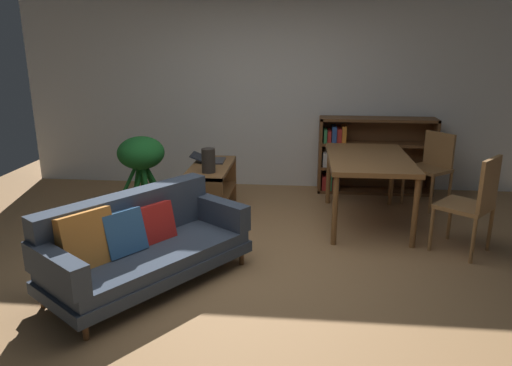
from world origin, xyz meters
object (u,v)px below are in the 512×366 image
desk_speaker (208,160)px  potted_floor_plant (141,160)px  fabric_couch (140,243)px  media_console (211,192)px  open_laptop (210,159)px  dining_chair_far (432,164)px  dining_table (368,163)px  dining_chair_near (473,200)px  bookshelf (367,155)px

desk_speaker → potted_floor_plant: size_ratio=0.28×
fabric_couch → media_console: 1.64m
desk_speaker → open_laptop: bearing=99.8°
open_laptop → dining_chair_far: (2.66, 0.49, -0.12)m
desk_speaker → dining_table: (1.72, 0.28, -0.06)m
dining_chair_near → fabric_couch: bearing=-163.5°
fabric_couch → open_laptop: fabric_couch is taller
dining_table → fabric_couch: bearing=-141.9°
dining_chair_far → fabric_couch: bearing=-141.7°
fabric_couch → desk_speaker: size_ratio=7.01×
bookshelf → media_console: bearing=-147.2°
dining_chair_near → open_laptop: bearing=160.7°
fabric_couch → dining_chair_near: size_ratio=1.90×
media_console → open_laptop: size_ratio=2.59×
fabric_couch → bookshelf: (2.20, 2.84, 0.15)m
media_console → dining_chair_far: dining_chair_far is taller
desk_speaker → bookshelf: bearing=39.0°
desk_speaker → dining_chair_near: (2.60, -0.45, -0.21)m
potted_floor_plant → media_console: bearing=2.4°
open_laptop → dining_chair_near: 2.85m
dining_chair_near → potted_floor_plant: bearing=168.4°
dining_table → bookshelf: (0.15, 1.23, -0.19)m
fabric_couch → dining_chair_near: dining_chair_near is taller
media_console → open_laptop: 0.40m
media_console → dining_table: 1.79m
desk_speaker → dining_chair_near: size_ratio=0.27×
desk_speaker → dining_table: 1.74m
potted_floor_plant → dining_chair_near: 3.50m
potted_floor_plant → dining_chair_far: (3.41, 0.73, -0.14)m
media_console → dining_chair_far: (2.62, 0.69, 0.22)m
media_console → desk_speaker: size_ratio=3.95×
media_console → dining_chair_far: size_ratio=1.13×
open_laptop → desk_speaker: (0.09, -0.49, 0.11)m
dining_chair_near → dining_chair_far: (-0.02, 1.43, -0.01)m
media_console → dining_table: bearing=-0.1°
open_laptop → bookshelf: 2.21m
dining_chair_near → bookshelf: 2.10m
fabric_couch → dining_chair_far: size_ratio=2.01×
dining_table → dining_chair_near: dining_chair_near is taller
open_laptop → desk_speaker: bearing=-80.2°
media_console → dining_chair_far: 2.72m
media_console → bookshelf: bookshelf is taller
open_laptop → potted_floor_plant: size_ratio=0.42×
potted_floor_plant → dining_table: bearing=0.7°
dining_chair_far → media_console: bearing=-165.2°
fabric_couch → open_laptop: size_ratio=4.59×
media_console → bookshelf: bearing=32.8°
potted_floor_plant → dining_chair_near: (3.43, -0.70, -0.14)m
open_laptop → desk_speaker: desk_speaker is taller
fabric_couch → bookshelf: bookshelf is taller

